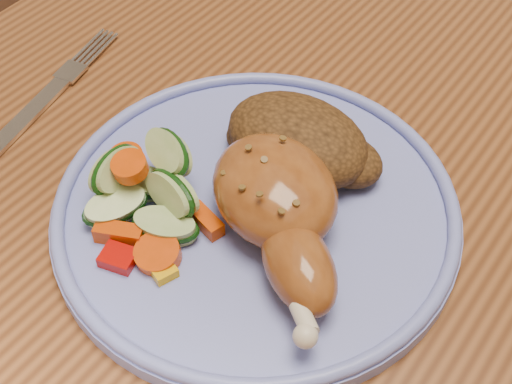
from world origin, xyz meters
TOP-DOWN VIEW (x-y plane):
  - dining_table at (0.00, 0.00)m, footprint 0.90×1.40m
  - plate at (-0.10, -0.13)m, footprint 0.29×0.29m
  - plate_rim at (-0.10, -0.13)m, footprint 0.29×0.29m
  - chicken_leg at (-0.07, -0.14)m, footprint 0.15×0.15m
  - rice_pilaf at (-0.10, -0.08)m, footprint 0.12×0.08m
  - vegetable_pile at (-0.16, -0.18)m, footprint 0.11×0.11m
  - fork at (-0.32, -0.14)m, footprint 0.05×0.18m

SIDE VIEW (x-z plane):
  - dining_table at x=0.00m, z-range 0.29..1.04m
  - fork at x=-0.32m, z-range 0.75..0.76m
  - plate at x=-0.10m, z-range 0.75..0.76m
  - plate_rim at x=-0.10m, z-range 0.76..0.77m
  - vegetable_pile at x=-0.16m, z-range 0.75..0.80m
  - rice_pilaf at x=-0.10m, z-range 0.76..0.81m
  - chicken_leg at x=-0.07m, z-range 0.76..0.81m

